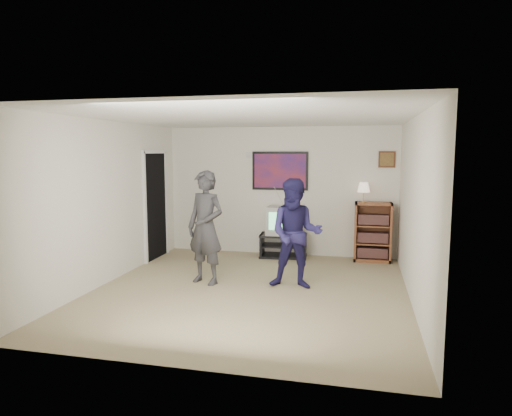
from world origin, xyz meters
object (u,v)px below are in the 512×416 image
at_px(crt_television, 284,220).
at_px(person_tall, 206,227).
at_px(bookshelf, 373,232).
at_px(media_stand, 283,246).
at_px(person_short, 296,234).

bearing_deg(crt_television, person_tall, -113.53).
bearing_deg(bookshelf, person_tall, -141.11).
xyz_separation_m(media_stand, crt_television, (0.01, 0.00, 0.49)).
bearing_deg(media_stand, bookshelf, -2.94).
distance_m(person_tall, person_short, 1.38).
bearing_deg(person_tall, crt_television, 85.17).
distance_m(crt_television, bookshelf, 1.66).
distance_m(bookshelf, person_tall, 3.28).
height_order(media_stand, person_tall, person_tall).
relative_size(crt_television, person_short, 0.39).
height_order(bookshelf, person_tall, person_tall).
bearing_deg(media_stand, person_short, -79.90).
bearing_deg(person_short, crt_television, 102.00).
bearing_deg(crt_television, bookshelf, 2.13).
xyz_separation_m(crt_television, bookshelf, (1.65, 0.05, -0.17)).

